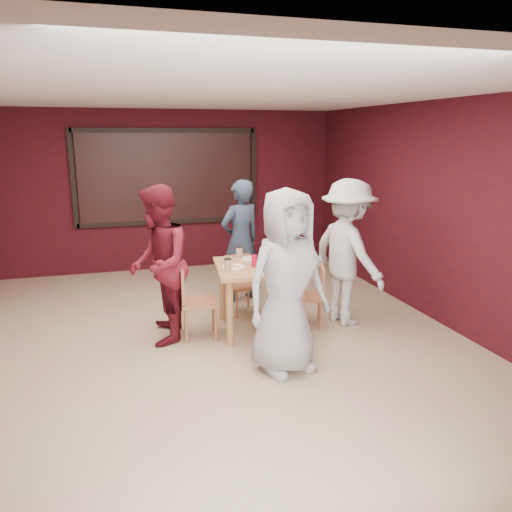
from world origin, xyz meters
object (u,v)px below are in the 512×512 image
object	(u,v)px
chair_front	(284,315)
diner_front	(287,282)
diner_left	(158,265)
dining_table	(260,274)
chair_left	(193,297)
diner_back	(241,241)
chair_back	(241,280)
diner_right	(347,253)
chair_right	(314,292)

from	to	relation	value
chair_front	diner_front	distance (m)	0.65
chair_front	diner_left	bearing A→B (deg)	149.58
dining_table	chair_left	world-z (taller)	dining_table
chair_front	diner_back	distance (m)	1.99
chair_left	dining_table	bearing A→B (deg)	-1.05
chair_back	diner_left	xyz separation A→B (m)	(-1.15, -0.68, 0.48)
dining_table	chair_left	distance (m)	0.85
dining_table	diner_front	bearing A→B (deg)	-92.91
chair_left	diner_right	distance (m)	2.01
diner_front	diner_right	bearing A→B (deg)	26.07
diner_left	diner_right	size ratio (longest dim) A/B	0.99
dining_table	chair_front	bearing A→B (deg)	-84.60
diner_right	diner_left	bearing A→B (deg)	73.59
chair_back	chair_left	size ratio (longest dim) A/B	0.89
chair_left	diner_back	distance (m)	1.56
dining_table	diner_front	size ratio (longest dim) A/B	0.62
chair_right	diner_front	distance (m)	1.38
chair_back	diner_back	distance (m)	0.68
chair_right	chair_back	bearing A→B (deg)	133.86
chair_back	chair_left	world-z (taller)	chair_left
dining_table	chair_right	world-z (taller)	dining_table
dining_table	diner_left	bearing A→B (deg)	178.15
diner_front	diner_right	world-z (taller)	diner_front
diner_front	diner_right	xyz separation A→B (m)	(1.20, 1.05, -0.02)
dining_table	chair_front	world-z (taller)	dining_table
chair_front	diner_back	bearing A→B (deg)	89.63
chair_back	diner_back	bearing A→B (deg)	74.89
chair_left	chair_right	xyz separation A→B (m)	(1.51, -0.07, -0.06)
chair_back	dining_table	bearing A→B (deg)	-85.48
chair_front	chair_back	distance (m)	1.44
chair_front	diner_right	xyz separation A→B (m)	(1.07, 0.66, 0.48)
chair_left	chair_back	bearing A→B (deg)	42.81
diner_front	chair_front	bearing A→B (deg)	57.22
chair_front	chair_left	distance (m)	1.15
chair_left	diner_left	world-z (taller)	diner_left
diner_left	chair_front	bearing A→B (deg)	68.44
chair_front	chair_right	world-z (taller)	chair_front
chair_front	dining_table	bearing A→B (deg)	95.40
chair_right	diner_left	bearing A→B (deg)	177.22
chair_front	diner_back	size ratio (longest dim) A/B	0.45
diner_left	diner_right	world-z (taller)	diner_right
chair_right	diner_left	xyz separation A→B (m)	(-1.90, 0.09, 0.48)
dining_table	diner_back	xyz separation A→B (m)	(0.08, 1.23, 0.15)
chair_left	chair_right	bearing A→B (deg)	-2.58
diner_front	dining_table	bearing A→B (deg)	71.76
dining_table	chair_right	size ratio (longest dim) A/B	1.50
diner_front	diner_back	xyz separation A→B (m)	(0.14, 2.33, -0.06)
chair_left	diner_left	distance (m)	0.57
diner_left	diner_right	distance (m)	2.35
diner_right	diner_back	bearing A→B (deg)	25.35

